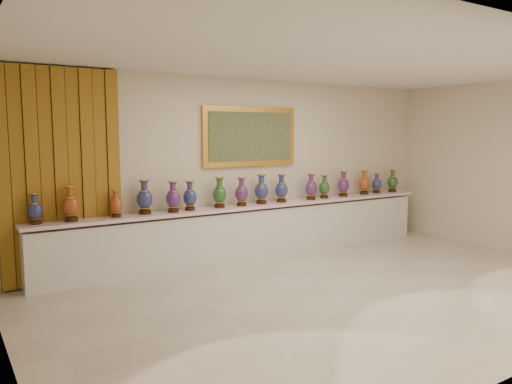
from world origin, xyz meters
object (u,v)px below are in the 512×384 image
Objects in this scene: vase_0 at (35,210)px; counter at (254,231)px; vase_2 at (116,205)px; vase_1 at (71,205)px.

counter is at bearing 0.04° from vase_0.
vase_1 is at bearing -179.91° from vase_2.
vase_0 reaches higher than vase_2.
vase_1 is at bearing -179.31° from counter.
vase_2 is at bearing -179.15° from counter.
vase_0 reaches higher than counter.
vase_1 is at bearing -4.30° from vase_0.
vase_0 is (-3.41, -0.00, 0.65)m from counter.
counter is 14.93× the size of vase_1.
counter is at bearing 0.85° from vase_2.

